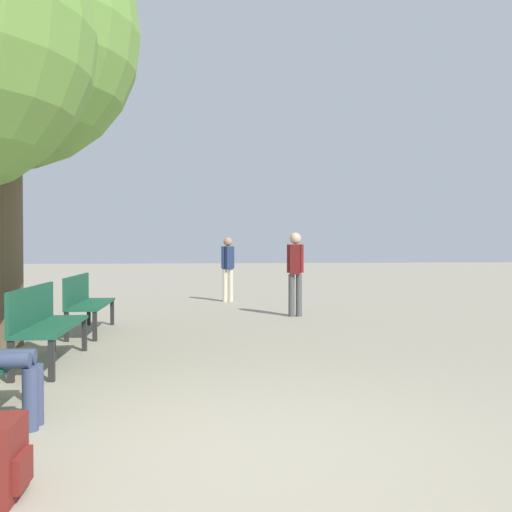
{
  "coord_description": "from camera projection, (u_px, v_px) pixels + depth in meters",
  "views": [
    {
      "loc": [
        -0.27,
        -3.76,
        1.39
      ],
      "look_at": [
        0.73,
        5.98,
        1.21
      ],
      "focal_mm": 40.0,
      "sensor_mm": 36.0,
      "label": 1
    }
  ],
  "objects": [
    {
      "name": "ground_plane",
      "position": [
        239.0,
        454.0,
        3.79
      ],
      "size": [
        80.0,
        80.0,
        0.0
      ],
      "primitive_type": "plane",
      "color": "gray"
    },
    {
      "name": "bench_row_1",
      "position": [
        44.0,
        319.0,
        6.61
      ],
      "size": [
        0.49,
        1.79,
        0.91
      ],
      "color": "#195138",
      "rests_on": "ground_plane"
    },
    {
      "name": "bench_row_2",
      "position": [
        85.0,
        299.0,
        9.05
      ],
      "size": [
        0.49,
        1.79,
        0.91
      ],
      "color": "#195138",
      "rests_on": "ground_plane"
    },
    {
      "name": "tree_row_1",
      "position": [
        0.0,
        35.0,
        7.78
      ],
      "size": [
        3.77,
        3.77,
        6.2
      ],
      "color": "brown",
      "rests_on": "ground_plane"
    },
    {
      "name": "backpack",
      "position": [
        1.0,
        459.0,
        3.13
      ],
      "size": [
        0.24,
        0.36,
        0.43
      ],
      "color": "maroon",
      "rests_on": "ground_plane"
    },
    {
      "name": "pedestrian_near",
      "position": [
        295.0,
        268.0,
        11.1
      ],
      "size": [
        0.33,
        0.27,
        1.64
      ],
      "color": "#4C4C4C",
      "rests_on": "ground_plane"
    },
    {
      "name": "pedestrian_mid",
      "position": [
        228.0,
        265.0,
        14.01
      ],
      "size": [
        0.32,
        0.28,
        1.58
      ],
      "color": "beige",
      "rests_on": "ground_plane"
    }
  ]
}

